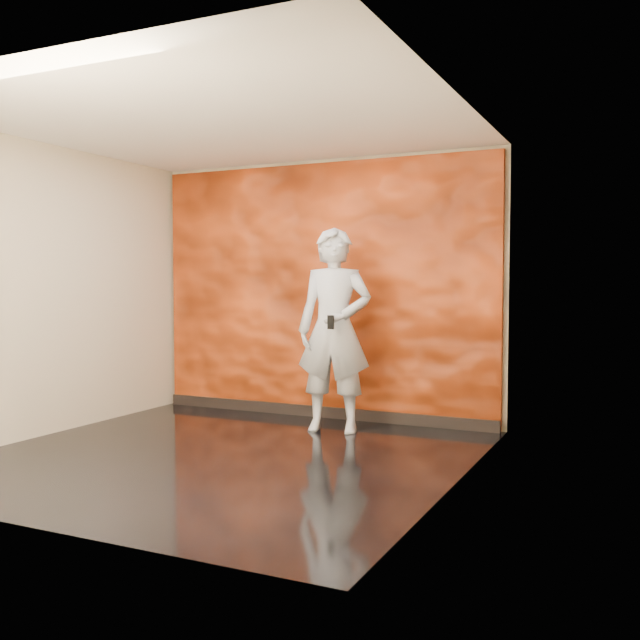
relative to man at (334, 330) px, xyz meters
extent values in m
cube|color=black|center=(-0.44, -1.33, -1.01)|extent=(4.00, 4.00, 0.01)
cube|color=#C4B49C|center=(-0.44, 0.67, 0.40)|extent=(4.00, 0.02, 2.80)
cube|color=#C4B49C|center=(-0.44, -3.33, 0.40)|extent=(4.00, 0.02, 2.80)
cube|color=#C4B49C|center=(-2.44, -1.33, 0.40)|extent=(0.02, 4.00, 2.80)
cube|color=#C4B49C|center=(1.56, -1.33, 0.40)|extent=(0.02, 4.00, 2.80)
cube|color=white|center=(-0.44, -1.33, 1.80)|extent=(4.00, 4.00, 0.01)
cube|color=#FF571A|center=(-0.44, 0.63, 0.38)|extent=(3.90, 0.06, 2.75)
cube|color=black|center=(-0.44, 0.59, -0.94)|extent=(3.90, 0.04, 0.12)
imported|color=#999DA7|center=(0.00, 0.00, 0.00)|extent=(0.82, 0.62, 2.01)
cube|color=black|center=(0.07, -0.25, 0.09)|extent=(0.07, 0.03, 0.13)
camera|label=1|loc=(2.86, -6.39, 0.46)|focal=40.00mm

